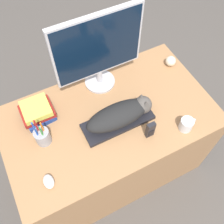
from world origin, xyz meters
name	(u,v)px	position (x,y,z in m)	size (l,w,h in m)	color
ground_plane	(131,203)	(0.00, 0.00, 0.00)	(12.00, 12.00, 0.00)	#4C4742
desk	(109,143)	(0.00, 0.38, 0.37)	(1.29, 0.75, 0.74)	#9E7047
keyboard	(118,121)	(0.03, 0.31, 0.75)	(0.43, 0.16, 0.02)	black
cat	(122,114)	(0.06, 0.31, 0.82)	(0.41, 0.16, 0.13)	black
monitor	(98,49)	(0.07, 0.64, 1.04)	(0.54, 0.20, 0.53)	#B7B7BC
computer_mouse	(49,181)	(-0.46, 0.15, 0.76)	(0.05, 0.08, 0.04)	silver
coffee_mug	(187,124)	(0.37, 0.10, 0.78)	(0.10, 0.08, 0.08)	silver
pen_cup	(42,136)	(-0.40, 0.40, 0.79)	(0.09, 0.09, 0.23)	#939399
baseball	(171,61)	(0.56, 0.56, 0.77)	(0.07, 0.07, 0.07)	beige
phone	(150,130)	(0.15, 0.16, 0.80)	(0.05, 0.03, 0.12)	black
book_stack	(37,112)	(-0.38, 0.57, 0.79)	(0.19, 0.18, 0.11)	navy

